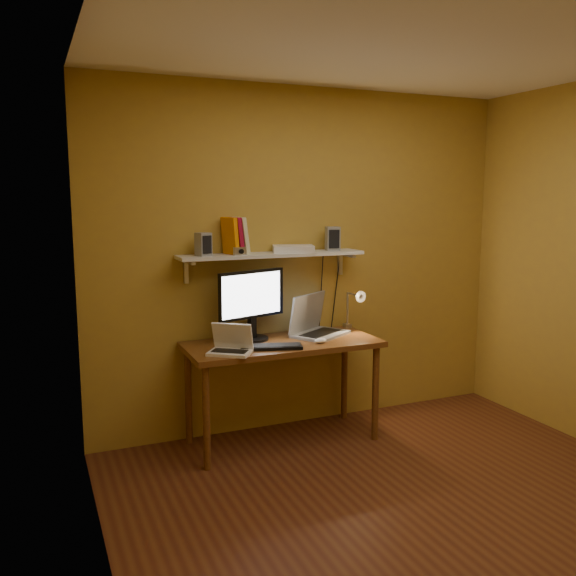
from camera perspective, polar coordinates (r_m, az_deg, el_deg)
name	(u,v)px	position (r m, az deg, el deg)	size (l,w,h in m)	color
room	(431,288)	(3.35, 13.26, -0.04)	(3.44, 3.24, 2.64)	#5C3017
desk	(283,353)	(4.42, -0.52, -6.13)	(1.40, 0.60, 0.75)	brown
wall_shelf	(272,255)	(4.47, -1.49, 3.10)	(1.40, 0.25, 0.21)	silver
monitor	(252,301)	(4.41, -3.40, -1.24)	(0.55, 0.30, 0.51)	black
laptop	(314,324)	(4.61, 2.48, -3.40)	(0.51, 0.47, 0.31)	gray
netbook	(231,345)	(4.10, -5.35, -5.33)	(0.34, 0.32, 0.20)	white
keyboard	(271,347)	(4.21, -1.59, -5.52)	(0.42, 0.14, 0.02)	black
mouse	(321,341)	(4.36, 3.06, -4.93)	(0.10, 0.06, 0.04)	white
desk_lamp	(355,304)	(4.75, 6.26, -1.49)	(0.09, 0.23, 0.38)	silver
speaker_left	(203,244)	(4.29, -7.93, 4.07)	(0.09, 0.09, 0.16)	gray
speaker_right	(333,239)	(4.68, 4.19, 4.64)	(0.10, 0.10, 0.18)	gray
books	(235,236)	(4.37, -4.98, 4.88)	(0.17, 0.19, 0.27)	orange
shelf_camera	(240,251)	(4.31, -4.50, 3.46)	(0.10, 0.05, 0.06)	silver
router	(293,249)	(4.53, 0.49, 3.70)	(0.30, 0.20, 0.05)	white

